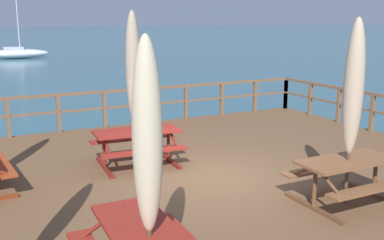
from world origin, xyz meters
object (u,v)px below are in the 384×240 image
object	(u,v)px
patio_umbrella_tall_back_right	(147,138)
patio_umbrella_short_mid	(133,69)
patio_umbrella_tall_mid_right	(354,88)
picnic_table_mid_left	(137,140)
sailboat_distant	(17,53)
picnic_table_front_left	(347,172)

from	to	relation	value
patio_umbrella_tall_back_right	patio_umbrella_short_mid	distance (m)	4.96
patio_umbrella_short_mid	patio_umbrella_tall_mid_right	bearing A→B (deg)	-56.21
patio_umbrella_tall_back_right	patio_umbrella_short_mid	xyz separation A→B (m)	(1.53, 4.71, 0.21)
picnic_table_mid_left	patio_umbrella_tall_mid_right	size ratio (longest dim) A/B	0.60
patio_umbrella_tall_back_right	patio_umbrella_short_mid	size ratio (longest dim) A/B	0.90
patio_umbrella_tall_back_right	sailboat_distant	bearing A→B (deg)	85.75
patio_umbrella_tall_back_right	sailboat_distant	size ratio (longest dim) A/B	0.38
picnic_table_front_left	patio_umbrella_short_mid	world-z (taller)	patio_umbrella_short_mid
patio_umbrella_tall_back_right	sailboat_distant	world-z (taller)	sailboat_distant
patio_umbrella_tall_mid_right	picnic_table_mid_left	bearing A→B (deg)	124.22
picnic_table_front_left	patio_umbrella_tall_mid_right	world-z (taller)	patio_umbrella_tall_mid_right
patio_umbrella_tall_back_right	patio_umbrella_tall_mid_right	xyz separation A→B (m)	(3.97, 1.06, 0.11)
picnic_table_mid_left	patio_umbrella_short_mid	size ratio (longest dim) A/B	0.58
patio_umbrella_tall_mid_right	sailboat_distant	world-z (taller)	sailboat_distant
patio_umbrella_tall_back_right	sailboat_distant	distance (m)	43.90
patio_umbrella_tall_back_right	patio_umbrella_tall_mid_right	distance (m)	4.11
sailboat_distant	picnic_table_front_left	bearing A→B (deg)	-89.02
picnic_table_mid_left	patio_umbrella_tall_back_right	size ratio (longest dim) A/B	0.64
picnic_table_front_left	sailboat_distant	distance (m)	42.67
picnic_table_mid_left	sailboat_distant	world-z (taller)	sailboat_distant
patio_umbrella_tall_mid_right	patio_umbrella_tall_back_right	bearing A→B (deg)	-165.08
sailboat_distant	patio_umbrella_short_mid	bearing A→B (deg)	-92.53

